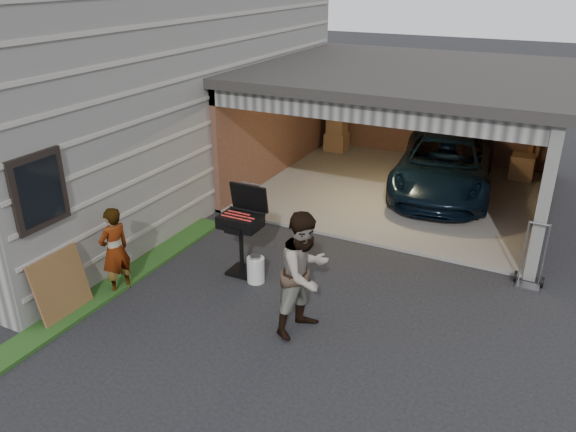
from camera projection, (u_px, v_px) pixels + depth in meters
name	position (u px, v px, depth m)	size (l,w,h in m)	color
ground	(225.00, 326.00, 8.34)	(80.00, 80.00, 0.00)	black
house	(94.00, 68.00, 12.96)	(7.00, 11.00, 5.50)	#474744
groundcover_strip	(62.00, 319.00, 8.44)	(0.50, 8.00, 0.06)	#193814
garage	(411.00, 111.00, 12.80)	(6.80, 6.30, 2.90)	#605E59
minivan	(444.00, 167.00, 13.03)	(2.10, 4.56, 1.27)	black
woman	(115.00, 250.00, 8.98)	(0.54, 0.35, 1.47)	#CAEAFF
man	(305.00, 273.00, 7.90)	(0.91, 0.71, 1.87)	#44301A
bbq_grill	(242.00, 224.00, 9.47)	(0.69, 0.61, 1.55)	black
propane_tank	(256.00, 270.00, 9.44)	(0.30, 0.30, 0.45)	silver
plywood_panel	(61.00, 286.00, 8.42)	(0.04, 0.92, 1.02)	brown
hand_truck	(530.00, 274.00, 9.32)	(0.47, 0.35, 1.14)	slate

